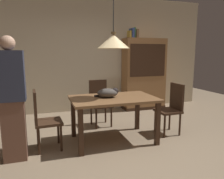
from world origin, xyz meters
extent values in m
plane|color=#847056|center=(0.00, 0.00, 0.00)|extent=(10.00, 10.00, 0.00)
cube|color=beige|center=(0.00, 2.65, 1.45)|extent=(6.40, 0.10, 2.90)
cube|color=brown|center=(-0.07, 0.48, 0.73)|extent=(1.40, 0.90, 0.04)
cube|color=#382316|center=(-0.69, 0.09, 0.35)|extent=(0.07, 0.07, 0.71)
cube|color=#382316|center=(0.55, 0.09, 0.35)|extent=(0.07, 0.07, 0.71)
cube|color=#382316|center=(-0.69, 0.87, 0.35)|extent=(0.07, 0.07, 0.71)
cube|color=#382316|center=(0.55, 0.87, 0.35)|extent=(0.07, 0.07, 0.71)
cube|color=#382316|center=(-0.07, 1.28, 0.43)|extent=(0.44, 0.44, 0.04)
cube|color=#322014|center=(-0.08, 1.46, 0.69)|extent=(0.38, 0.07, 0.48)
cylinder|color=#382316|center=(-0.21, 1.10, 0.21)|extent=(0.04, 0.04, 0.41)
cylinder|color=#382316|center=(0.11, 1.13, 0.21)|extent=(0.04, 0.04, 0.41)
cylinder|color=#382316|center=(-0.24, 1.42, 0.21)|extent=(0.04, 0.04, 0.41)
cylinder|color=#382316|center=(0.08, 1.45, 0.21)|extent=(0.04, 0.04, 0.41)
cube|color=#382316|center=(-1.12, 0.48, 0.43)|extent=(0.42, 0.42, 0.04)
cube|color=#322014|center=(-1.30, 0.47, 0.69)|extent=(0.06, 0.38, 0.48)
cylinder|color=#382316|center=(-0.95, 0.33, 0.21)|extent=(0.04, 0.04, 0.41)
cylinder|color=#382316|center=(-0.97, 0.65, 0.21)|extent=(0.04, 0.04, 0.41)
cylinder|color=#382316|center=(-1.27, 0.31, 0.21)|extent=(0.04, 0.04, 0.41)
cylinder|color=#382316|center=(-1.29, 0.63, 0.21)|extent=(0.04, 0.04, 0.41)
cube|color=#382316|center=(0.98, 0.48, 0.43)|extent=(0.41, 0.41, 0.04)
cube|color=#322014|center=(1.16, 0.48, 0.69)|extent=(0.05, 0.38, 0.48)
cylinder|color=#382316|center=(0.82, 0.63, 0.21)|extent=(0.04, 0.04, 0.41)
cylinder|color=#382316|center=(0.83, 0.32, 0.21)|extent=(0.04, 0.04, 0.41)
cylinder|color=#382316|center=(1.14, 0.64, 0.21)|extent=(0.04, 0.04, 0.41)
cylinder|color=#382316|center=(1.15, 0.32, 0.21)|extent=(0.04, 0.04, 0.41)
ellipsoid|color=#4C4742|center=(-0.16, 0.51, 0.82)|extent=(0.38, 0.29, 0.15)
sphere|color=black|center=(-0.03, 0.49, 0.85)|extent=(0.11, 0.11, 0.11)
cylinder|color=black|center=(-0.28, 0.57, 0.78)|extent=(0.18, 0.04, 0.04)
cone|color=beige|center=(-0.07, 0.48, 1.66)|extent=(0.52, 0.52, 0.22)
cylinder|color=#513D23|center=(-0.07, 0.48, 1.79)|extent=(0.08, 0.08, 0.04)
cube|color=olive|center=(1.39, 2.32, 0.93)|extent=(1.10, 0.44, 1.85)
cube|color=#382316|center=(1.39, 2.10, 1.29)|extent=(0.97, 0.01, 0.81)
cube|color=#382316|center=(1.39, 2.32, 0.04)|extent=(1.12, 0.45, 0.08)
cube|color=gold|center=(0.96, 2.32, 1.94)|extent=(0.04, 0.20, 0.18)
cube|color=#384C93|center=(1.02, 2.32, 1.97)|extent=(0.06, 0.24, 0.24)
cube|color=#427A4C|center=(1.08, 2.32, 1.98)|extent=(0.03, 0.20, 0.26)
cube|color=brown|center=(1.14, 2.32, 1.96)|extent=(0.06, 0.24, 0.22)
cube|color=brown|center=(-1.58, 0.26, 0.42)|extent=(0.30, 0.20, 0.84)
cube|color=#2D3347|center=(-1.58, 0.26, 1.18)|extent=(0.36, 0.22, 0.67)
sphere|color=tan|center=(-1.58, 0.26, 1.61)|extent=(0.19, 0.19, 0.19)
camera|label=1|loc=(-1.16, -2.85, 1.48)|focal=34.58mm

